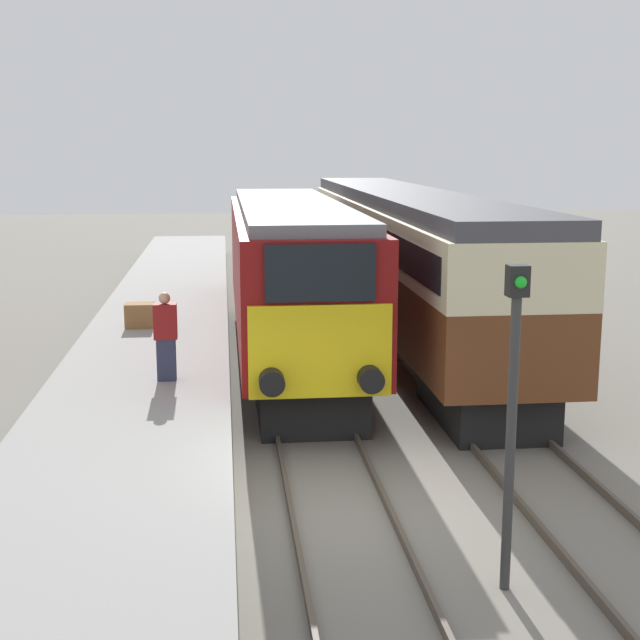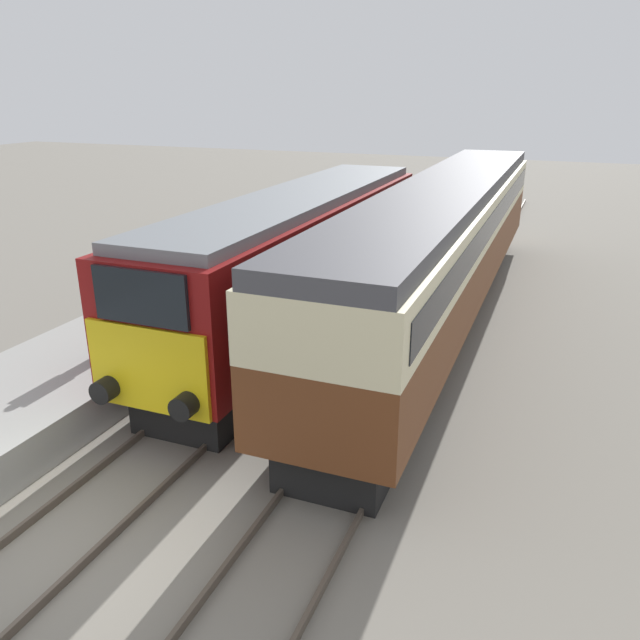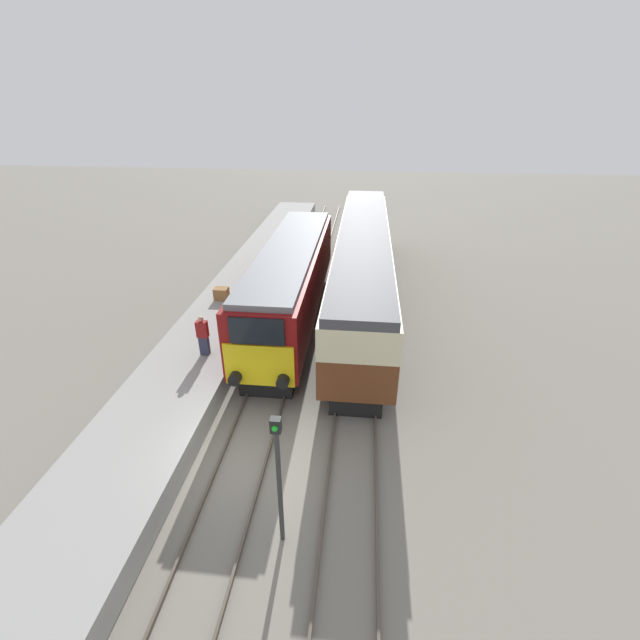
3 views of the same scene
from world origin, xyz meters
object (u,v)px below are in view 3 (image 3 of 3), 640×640
object	(u,v)px
locomotive	(291,281)
person_on_platform	(203,336)
passenger_carriage	(363,259)
signal_post	(279,473)
luggage_crate	(221,294)

from	to	relation	value
locomotive	person_on_platform	size ratio (longest dim) A/B	8.26
person_on_platform	passenger_carriage	bearing A→B (deg)	50.96
person_on_platform	signal_post	bearing A→B (deg)	-58.02
signal_post	luggage_crate	size ratio (longest dim) A/B	5.66
signal_post	luggage_crate	world-z (taller)	signal_post
passenger_carriage	locomotive	bearing A→B (deg)	-141.26
person_on_platform	luggage_crate	xyz separation A→B (m)	(-0.98, 5.27, -0.55)
passenger_carriage	person_on_platform	distance (m)	9.80
person_on_platform	luggage_crate	world-z (taller)	person_on_platform
signal_post	locomotive	bearing A→B (deg)	98.07
locomotive	luggage_crate	bearing A→B (deg)	173.74
person_on_platform	luggage_crate	bearing A→B (deg)	100.57
passenger_carriage	person_on_platform	world-z (taller)	passenger_carriage
passenger_carriage	luggage_crate	bearing A→B (deg)	-162.00
signal_post	luggage_crate	bearing A→B (deg)	113.67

